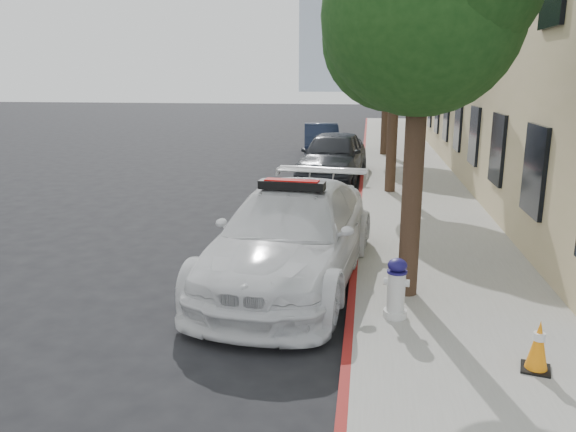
% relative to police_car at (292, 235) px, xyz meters
% --- Properties ---
extents(ground, '(120.00, 120.00, 0.00)m').
position_rel_police_car_xyz_m(ground, '(-1.00, 1.32, -0.81)').
color(ground, black).
rests_on(ground, ground).
extents(sidewalk, '(3.20, 50.00, 0.15)m').
position_rel_police_car_xyz_m(sidewalk, '(2.60, 11.32, -0.74)').
color(sidewalk, gray).
rests_on(sidewalk, ground).
extents(curb_strip, '(0.12, 50.00, 0.15)m').
position_rel_police_car_xyz_m(curb_strip, '(1.06, 11.32, -0.74)').
color(curb_strip, maroon).
rests_on(curb_strip, ground).
extents(building, '(8.00, 36.00, 10.00)m').
position_rel_police_car_xyz_m(building, '(8.20, 16.32, 4.19)').
color(building, tan).
rests_on(building, ground).
extents(tree_near, '(2.92, 2.82, 5.62)m').
position_rel_police_car_xyz_m(tree_near, '(1.92, -0.70, 3.46)').
color(tree_near, black).
rests_on(tree_near, sidewalk).
extents(tree_mid, '(2.77, 2.64, 5.43)m').
position_rel_police_car_xyz_m(tree_mid, '(1.92, 7.30, 3.35)').
color(tree_mid, black).
rests_on(tree_mid, sidewalk).
extents(tree_far, '(3.10, 3.00, 5.81)m').
position_rel_police_car_xyz_m(tree_far, '(1.92, 15.30, 3.58)').
color(tree_far, black).
rests_on(tree_far, sidewalk).
extents(police_car, '(2.86, 5.78, 1.77)m').
position_rel_police_car_xyz_m(police_car, '(0.00, 0.00, 0.00)').
color(police_car, white).
rests_on(police_car, ground).
extents(parked_car_mid, '(2.37, 4.98, 1.65)m').
position_rel_police_car_xyz_m(parked_car_mid, '(0.08, 9.65, 0.01)').
color(parked_car_mid, '#22242A').
rests_on(parked_car_mid, ground).
extents(parked_car_far, '(1.96, 4.36, 1.39)m').
position_rel_police_car_xyz_m(parked_car_far, '(-0.81, 15.49, -0.12)').
color(parked_car_far, black).
rests_on(parked_car_far, ground).
extents(fire_hydrant, '(0.36, 0.33, 0.86)m').
position_rel_police_car_xyz_m(fire_hydrant, '(1.68, -1.61, -0.24)').
color(fire_hydrant, silver).
rests_on(fire_hydrant, sidewalk).
extents(traffic_cone, '(0.39, 0.39, 0.61)m').
position_rel_police_car_xyz_m(traffic_cone, '(3.22, -2.86, -0.36)').
color(traffic_cone, black).
rests_on(traffic_cone, sidewalk).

